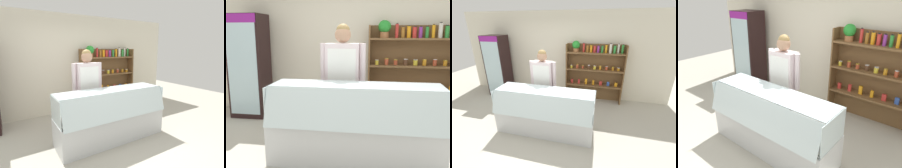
# 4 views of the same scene
# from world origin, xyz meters

# --- Properties ---
(ground_plane) EXTENTS (12.00, 12.00, 0.00)m
(ground_plane) POSITION_xyz_m (0.00, 0.00, 0.00)
(ground_plane) COLOR #B7B2A3
(back_wall) EXTENTS (6.80, 0.10, 2.70)m
(back_wall) POSITION_xyz_m (0.00, 2.12, 1.35)
(back_wall) COLOR silver
(back_wall) RESTS_ON ground
(shelving_unit) EXTENTS (1.71, 0.29, 1.87)m
(shelving_unit) POSITION_xyz_m (1.08, 1.88, 1.05)
(shelving_unit) COLOR brown
(shelving_unit) RESTS_ON ground
(deli_display_case) EXTENTS (2.15, 0.72, 1.01)m
(deli_display_case) POSITION_xyz_m (0.16, 0.08, 0.31)
(deli_display_case) COLOR silver
(deli_display_case) RESTS_ON ground
(shop_clerk) EXTENTS (0.67, 0.25, 1.77)m
(shop_clerk) POSITION_xyz_m (-0.07, 0.66, 1.06)
(shop_clerk) COLOR #4C4233
(shop_clerk) RESTS_ON ground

